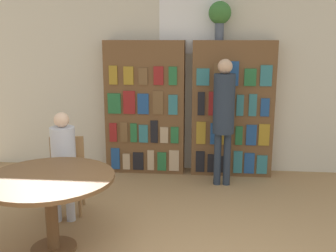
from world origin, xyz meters
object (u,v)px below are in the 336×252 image
at_px(bookshelf_right, 232,109).
at_px(librarian_standing, 224,110).
at_px(chair_left_side, 67,171).
at_px(seated_reader_left, 63,158).
at_px(bookshelf_left, 145,108).
at_px(flower_vase, 220,15).
at_px(reading_table, 50,189).

distance_m(bookshelf_right, librarian_standing, 0.53).
xyz_separation_m(chair_left_side, seated_reader_left, (0.03, -0.17, 0.21)).
xyz_separation_m(bookshelf_left, librarian_standing, (1.16, -0.50, 0.08)).
height_order(flower_vase, seated_reader_left, flower_vase).
distance_m(reading_table, seated_reader_left, 0.78).
relative_size(flower_vase, chair_left_side, 0.62).
height_order(seated_reader_left, librarian_standing, librarian_standing).
bearing_deg(bookshelf_right, chair_left_side, -143.53).
bearing_deg(bookshelf_left, bookshelf_right, -0.01).
bearing_deg(chair_left_side, librarian_standing, -162.91).
xyz_separation_m(seated_reader_left, librarian_standing, (1.85, 1.17, 0.38)).
xyz_separation_m(flower_vase, reading_table, (-1.62, -2.44, -1.71)).
bearing_deg(librarian_standing, reading_table, -131.32).
bearing_deg(flower_vase, librarian_standing, -81.48).
xyz_separation_m(bookshelf_left, chair_left_side, (-0.72, -1.50, -0.51)).
height_order(flower_vase, chair_left_side, flower_vase).
height_order(reading_table, seated_reader_left, seated_reader_left).
height_order(chair_left_side, seated_reader_left, seated_reader_left).
relative_size(chair_left_side, seated_reader_left, 0.72).
bearing_deg(reading_table, librarian_standing, 48.68).
distance_m(bookshelf_right, reading_table, 3.08).
distance_m(bookshelf_left, chair_left_side, 1.74).
bearing_deg(flower_vase, reading_table, -123.66).
height_order(flower_vase, librarian_standing, flower_vase).
xyz_separation_m(reading_table, seated_reader_left, (-0.15, 0.76, 0.06)).
bearing_deg(reading_table, bookshelf_left, 77.51).
bearing_deg(bookshelf_right, flower_vase, 178.74).
distance_m(flower_vase, chair_left_side, 3.00).
bearing_deg(bookshelf_left, seated_reader_left, -112.29).
bearing_deg(flower_vase, seated_reader_left, -136.54).
xyz_separation_m(reading_table, librarian_standing, (1.70, 1.93, 0.44)).
distance_m(bookshelf_right, seated_reader_left, 2.62).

